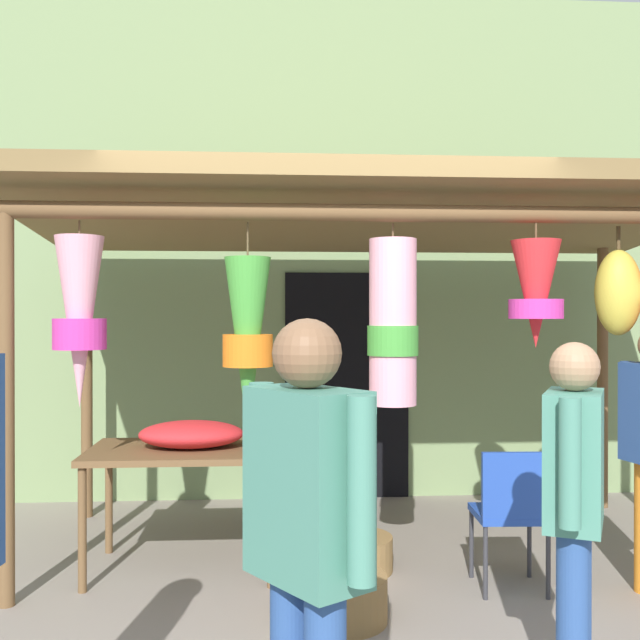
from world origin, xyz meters
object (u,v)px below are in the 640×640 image
folding_chair (512,507)px  shopper_by_bananas (574,493)px  wicker_basket_spare (339,598)px  customer_foreground (307,531)px  flower_heap_on_table (193,434)px  wicker_basket_by_table (354,553)px  display_table (184,460)px

folding_chair → shopper_by_bananas: (-0.15, -1.23, 0.38)m
wicker_basket_spare → folding_chair: bearing=17.5°
wicker_basket_spare → customer_foreground: (-0.25, -1.60, 0.83)m
flower_heap_on_table → wicker_basket_by_table: 1.27m
flower_heap_on_table → wicker_basket_by_table: flower_heap_on_table is taller
wicker_basket_spare → customer_foreground: bearing=-99.0°
display_table → folding_chair: 2.04m
display_table → wicker_basket_spare: display_table is taller
wicker_basket_spare → customer_foreground: customer_foreground is taller
shopper_by_bananas → flower_heap_on_table: bearing=134.6°
shopper_by_bananas → folding_chair: bearing=83.1°
folding_chair → wicker_basket_by_table: (-0.88, 0.44, -0.39)m
wicker_basket_by_table → folding_chair: bearing=-26.7°
display_table → customer_foreground: customer_foreground is taller
wicker_basket_spare → shopper_by_bananas: (0.90, -0.90, 0.76)m
display_table → customer_foreground: bearing=-75.2°
folding_chair → shopper_by_bananas: shopper_by_bananas is taller
wicker_basket_by_table → shopper_by_bananas: shopper_by_bananas is taller
flower_heap_on_table → shopper_by_bananas: 2.49m
flower_heap_on_table → customer_foreground: bearing=-76.4°
wicker_basket_spare → flower_heap_on_table: bearing=134.5°
wicker_basket_spare → shopper_by_bananas: bearing=-45.2°
shopper_by_bananas → wicker_basket_spare: bearing=134.8°
folding_chair → customer_foreground: 2.37m
wicker_basket_by_table → customer_foreground: size_ratio=0.31×
folding_chair → wicker_basket_by_table: 1.06m
display_table → customer_foreground: size_ratio=0.75×
folding_chair → shopper_by_bananas: 1.30m
display_table → customer_foreground: 2.57m
folding_chair → customer_foreground: bearing=-123.9°
display_table → flower_heap_on_table: bearing=-9.5°
folding_chair → wicker_basket_by_table: bearing=153.3°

